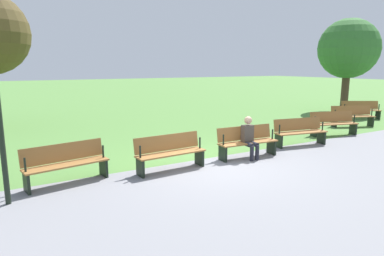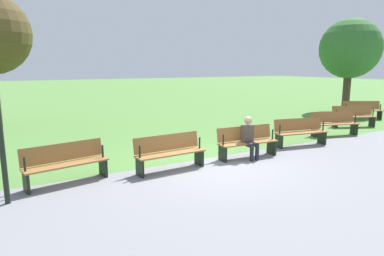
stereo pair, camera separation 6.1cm
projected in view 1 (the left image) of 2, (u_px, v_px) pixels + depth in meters
ground_plane at (213, 164)px, 8.96m from camera, size 120.00×120.00×0.00m
path_paving at (277, 193)px, 6.90m from camera, size 36.48×5.90×0.01m
bench_0 at (361, 110)px, 16.45m from camera, size 1.81×1.30×0.89m
bench_1 at (352, 116)px, 14.46m from camera, size 1.86×1.14×0.89m
bench_2 at (333, 123)px, 12.63m from camera, size 1.88×0.96×0.89m
bench_3 at (300, 131)px, 10.99m from camera, size 1.87×0.77×0.89m
bench_4 at (247, 141)px, 9.56m from camera, size 1.84×0.58×0.89m
bench_5 at (170, 152)px, 8.36m from camera, size 1.84×0.58×0.89m
bench_6 at (66, 163)px, 7.41m from camera, size 1.87×0.77×0.89m
person_seated at (249, 136)px, 9.40m from camera, size 0.34×0.53×1.20m
tree_2 at (348, 49)px, 18.93m from camera, size 3.36×3.36×5.25m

